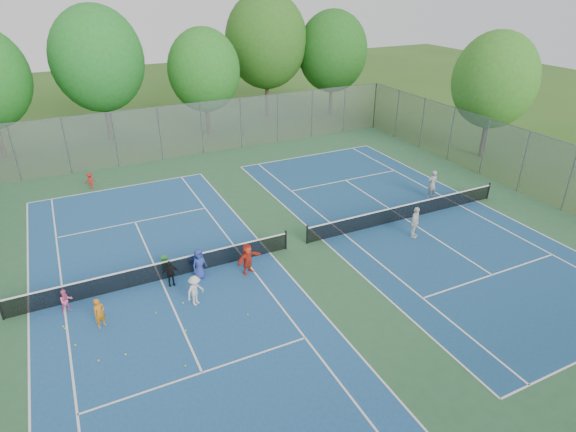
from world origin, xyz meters
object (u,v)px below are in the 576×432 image
object	(u,v)px
net_right	(406,212)
ball_crate	(192,261)
instructor	(432,184)
net_left	(160,272)
ball_hopper	(165,262)

from	to	relation	value
net_right	ball_crate	distance (m)	12.32
net_right	instructor	xyz separation A→B (m)	(3.33, 1.70, 0.45)
net_left	ball_crate	bearing A→B (deg)	24.16
ball_crate	ball_hopper	xyz separation A→B (m)	(-1.27, 0.22, 0.15)
ball_crate	ball_hopper	distance (m)	1.30
net_right	ball_hopper	bearing A→B (deg)	175.82
ball_hopper	net_left	bearing A→B (deg)	-113.93
ball_crate	ball_hopper	bearing A→B (deg)	170.00
instructor	ball_hopper	bearing A→B (deg)	6.47
net_right	ball_hopper	distance (m)	13.60
ball_hopper	instructor	xyz separation A→B (m)	(16.89, 0.71, 0.61)
net_left	net_right	world-z (taller)	same
ball_crate	instructor	xyz separation A→B (m)	(15.62, 0.93, 0.76)
ball_hopper	instructor	bearing A→B (deg)	2.41
ball_hopper	ball_crate	bearing A→B (deg)	-10.00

